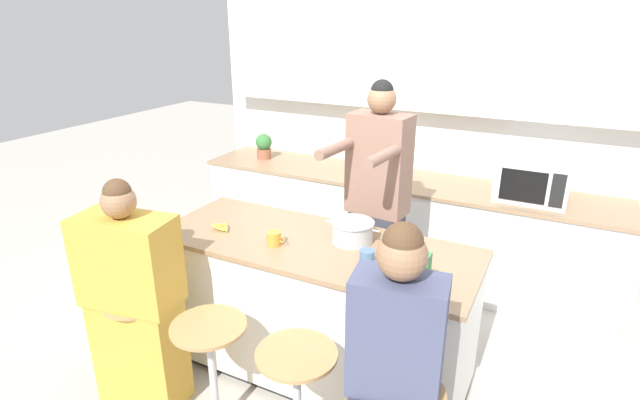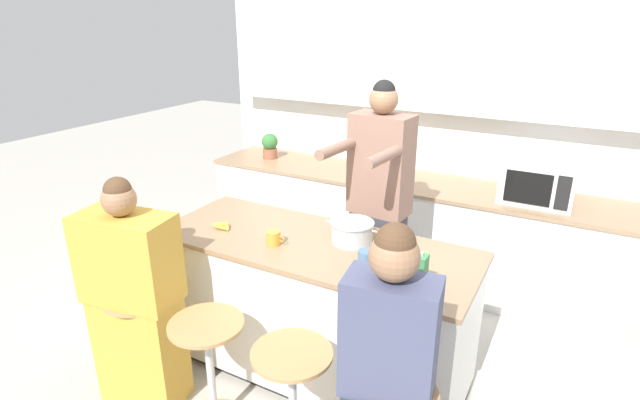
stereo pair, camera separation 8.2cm
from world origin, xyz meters
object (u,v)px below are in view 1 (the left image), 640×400
object	(u,v)px
bar_stool_center_right	(297,400)
person_cooking	(376,216)
cooking_pot	(352,231)
juice_carton	(421,271)
bar_stool_leftmost	(145,340)
person_wrapped_blanket	(134,305)
person_seated_near	(393,390)
bar_stool_center_left	(212,370)
fruit_bowl	(398,251)
coffee_cup_far	(367,257)
microwave	(532,180)
potted_plant	(264,146)
coffee_cup_near	(274,238)
kitchen_island	(314,308)
banana_bunch	(221,227)

from	to	relation	value
bar_stool_center_right	person_cooking	size ratio (longest dim) A/B	0.38
cooking_pot	juice_carton	xyz separation A→B (m)	(0.53, -0.36, 0.03)
bar_stool_leftmost	person_wrapped_blanket	xyz separation A→B (m)	(0.00, -0.04, 0.27)
person_wrapped_blanket	person_cooking	bearing A→B (deg)	44.17
person_cooking	person_seated_near	world-z (taller)	person_cooking
bar_stool_center_left	fruit_bowl	xyz separation A→B (m)	(0.78, 0.75, 0.57)
bar_stool_center_right	coffee_cup_far	xyz separation A→B (m)	(0.12, 0.59, 0.57)
juice_carton	microwave	bearing A→B (deg)	78.79
person_cooking	person_seated_near	bearing A→B (deg)	-59.71
bar_stool_center_left	fruit_bowl	distance (m)	1.23
bar_stool_leftmost	coffee_cup_far	bearing A→B (deg)	25.93
bar_stool_center_left	juice_carton	xyz separation A→B (m)	(1.00, 0.47, 0.63)
potted_plant	bar_stool_center_right	bearing A→B (deg)	-53.91
coffee_cup_near	microwave	bearing A→B (deg)	52.54
kitchen_island	juice_carton	xyz separation A→B (m)	(0.73, -0.24, 0.56)
bar_stool_center_left	microwave	size ratio (longest dim) A/B	1.34
kitchen_island	coffee_cup_near	bearing A→B (deg)	-144.65
kitchen_island	person_seated_near	xyz separation A→B (m)	(0.77, -0.72, 0.22)
cooking_pot	coffee_cup_far	distance (m)	0.30
cooking_pot	banana_bunch	distance (m)	0.85
fruit_bowl	potted_plant	size ratio (longest dim) A/B	0.71
person_cooking	potted_plant	bearing A→B (deg)	153.60
bar_stool_leftmost	microwave	bearing A→B (deg)	49.67
fruit_bowl	juice_carton	bearing A→B (deg)	-53.10
juice_carton	potted_plant	distance (m)	2.79
coffee_cup_far	potted_plant	world-z (taller)	potted_plant
cooking_pot	fruit_bowl	distance (m)	0.33
bar_stool_center_left	banana_bunch	world-z (taller)	banana_bunch
kitchen_island	juice_carton	distance (m)	0.95
kitchen_island	person_wrapped_blanket	xyz separation A→B (m)	(-0.79, -0.72, 0.20)
bar_stool_center_left	bar_stool_leftmost	bearing A→B (deg)	177.33
person_cooking	coffee_cup_far	xyz separation A→B (m)	(0.21, -0.69, 0.05)
person_cooking	coffee_cup_near	world-z (taller)	person_cooking
cooking_pot	banana_bunch	world-z (taller)	cooking_pot
person_seated_near	bar_stool_center_left	bearing A→B (deg)	171.07
person_wrapped_blanket	potted_plant	size ratio (longest dim) A/B	5.81
potted_plant	person_cooking	bearing A→B (deg)	-32.26
person_seated_near	fruit_bowl	xyz separation A→B (m)	(-0.25, 0.76, 0.28)
bar_stool_center_left	bar_stool_center_right	xyz separation A→B (m)	(0.53, 0.01, 0.00)
kitchen_island	bar_stool_center_left	distance (m)	0.76
person_cooking	person_seated_near	size ratio (longest dim) A/B	1.24
coffee_cup_near	bar_stool_leftmost	bearing A→B (deg)	-137.82
banana_bunch	juice_carton	bearing A→B (deg)	-5.48
bar_stool_center_right	fruit_bowl	distance (m)	0.97
bar_stool_center_right	bar_stool_leftmost	bearing A→B (deg)	179.39
kitchen_island	juice_carton	size ratio (longest dim) A/B	9.30
bar_stool_center_right	juice_carton	bearing A→B (deg)	44.38
bar_stool_center_right	person_cooking	world-z (taller)	person_cooking
cooking_pot	coffee_cup_near	size ratio (longest dim) A/B	2.99
bar_stool_center_left	cooking_pot	bearing A→B (deg)	60.74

